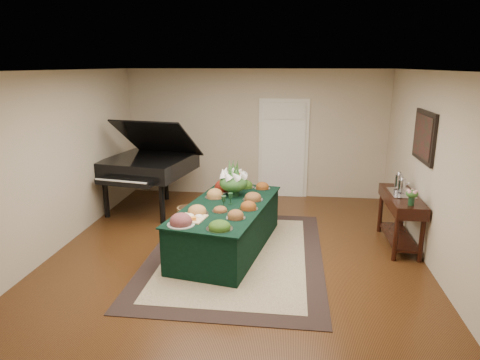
# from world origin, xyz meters

# --- Properties ---
(ground) EXTENTS (6.00, 6.00, 0.00)m
(ground) POSITION_xyz_m (0.00, 0.00, 0.00)
(ground) COLOR black
(ground) RESTS_ON ground
(area_rug) EXTENTS (2.58, 3.61, 0.01)m
(area_rug) POSITION_xyz_m (-0.01, -0.15, 0.01)
(area_rug) COLOR black
(area_rug) RESTS_ON ground
(kitchen_doorway) EXTENTS (1.05, 0.07, 2.10)m
(kitchen_doorway) POSITION_xyz_m (0.60, 2.97, 1.02)
(kitchen_doorway) COLOR silver
(kitchen_doorway) RESTS_ON ground
(buffet_table) EXTENTS (1.55, 2.57, 0.72)m
(buffet_table) POSITION_xyz_m (-0.17, 0.07, 0.36)
(buffet_table) COLOR black
(buffet_table) RESTS_ON ground
(food_platters) EXTENTS (1.27, 2.36, 0.15)m
(food_platters) POSITION_xyz_m (-0.21, 0.09, 0.77)
(food_platters) COLOR silver
(food_platters) RESTS_ON buffet_table
(cutting_board) EXTENTS (0.41, 0.41, 0.10)m
(cutting_board) POSITION_xyz_m (-0.55, -0.60, 0.75)
(cutting_board) COLOR tan
(cutting_board) RESTS_ON buffet_table
(green_goblets) EXTENTS (0.16, 0.23, 0.18)m
(green_goblets) POSITION_xyz_m (-0.16, 0.02, 0.81)
(green_goblets) COLOR #14341D
(green_goblets) RESTS_ON buffet_table
(floral_centerpiece) EXTENTS (0.47, 0.47, 0.47)m
(floral_centerpiece) POSITION_xyz_m (-0.13, 0.53, 1.00)
(floral_centerpiece) COLOR #14341D
(floral_centerpiece) RESTS_ON buffet_table
(grand_piano) EXTENTS (1.83, 1.99, 1.81)m
(grand_piano) POSITION_xyz_m (-1.95, 1.72, 0.91)
(grand_piano) COLOR black
(grand_piano) RESTS_ON ground
(wicker_basket) EXTENTS (0.40, 0.40, 0.25)m
(wicker_basket) POSITION_xyz_m (-1.08, 1.21, 0.12)
(wicker_basket) COLOR olive
(wicker_basket) RESTS_ON ground
(mahogany_sideboard) EXTENTS (0.45, 1.35, 0.84)m
(mahogany_sideboard) POSITION_xyz_m (2.50, 0.51, 0.65)
(mahogany_sideboard) COLOR black
(mahogany_sideboard) RESTS_ON ground
(tea_service) EXTENTS (0.34, 0.58, 0.30)m
(tea_service) POSITION_xyz_m (2.50, 0.69, 0.95)
(tea_service) COLOR silver
(tea_service) RESTS_ON mahogany_sideboard
(pink_bouquet) EXTENTS (0.19, 0.19, 0.24)m
(pink_bouquet) POSITION_xyz_m (2.50, 0.02, 1.00)
(pink_bouquet) COLOR #14341D
(pink_bouquet) RESTS_ON mahogany_sideboard
(wall_painting) EXTENTS (0.05, 0.95, 0.75)m
(wall_painting) POSITION_xyz_m (2.72, 0.51, 1.75)
(wall_painting) COLOR black
(wall_painting) RESTS_ON ground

